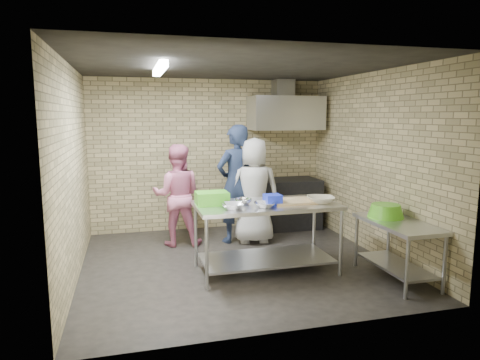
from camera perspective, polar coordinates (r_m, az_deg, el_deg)
The scene contains 26 objects.
floor at distance 6.14m, azimuth -0.43°, elevation -10.98°, with size 4.20×4.20×0.00m, color black.
ceiling at distance 5.82m, azimuth -0.46°, elevation 14.94°, with size 4.20×4.20×0.00m, color black.
back_wall at distance 7.77m, azimuth -4.12°, elevation 3.36°, with size 4.20×0.06×2.70m, color tan.
front_wall at distance 3.94m, azimuth 6.78°, elevation -1.82°, with size 4.20×0.06×2.70m, color tan.
left_wall at distance 5.69m, azimuth -21.41°, elevation 0.85°, with size 0.06×4.00×2.70m, color tan.
right_wall at distance 6.66m, azimuth 17.34°, elevation 2.11°, with size 0.06×4.00×2.70m, color tan.
prep_table at distance 5.70m, azimuth 3.51°, elevation -7.68°, with size 1.85×0.92×0.92m, color silver.
side_counter at distance 5.79m, azimuth 20.19°, elevation -8.83°, with size 0.60×1.20×0.75m, color silver.
stove at distance 7.93m, azimuth 6.07°, elevation -3.14°, with size 1.20×0.70×0.90m, color black.
range_hood at distance 7.82m, azimuth 6.13°, elevation 8.87°, with size 1.30×0.60×0.60m, color silver.
hood_duct at distance 7.97m, azimuth 5.79°, elevation 12.10°, with size 0.35×0.30×0.30m, color #A5A8AD.
wall_shelf at distance 8.10m, azimuth 7.63°, elevation 7.56°, with size 0.80×0.20×0.04m, color #3F2B19.
fluorescent_fixture at distance 5.65m, azimuth -10.66°, elevation 14.37°, with size 0.10×1.25×0.08m, color white.
green_crate at distance 5.51m, azimuth -3.77°, elevation -2.44°, with size 0.41×0.31×0.16m, color green.
blue_tub at distance 5.50m, azimuth 4.38°, elevation -2.63°, with size 0.21×0.21×0.13m, color #1C30D5.
cutting_board at distance 5.69m, azimuth 6.97°, elevation -2.83°, with size 0.56×0.43×0.03m, color tan.
mixing_bowl_a at distance 5.26m, azimuth -0.95°, elevation -3.48°, with size 0.29×0.29×0.07m, color silver.
mixing_bowl_b at distance 5.54m, azimuth 0.44°, elevation -2.86°, with size 0.22×0.22×0.07m, color silver.
mixing_bowl_c at distance 5.35m, azimuth 3.28°, elevation -3.32°, with size 0.27×0.27×0.07m, color silver.
ceramic_bowl at distance 5.70m, azimuth 10.73°, elevation -2.59°, with size 0.35×0.35×0.09m, color #C1B99A.
green_basin at distance 5.87m, azimuth 18.86°, elevation -3.90°, with size 0.46×0.46×0.17m, color #59C626, non-canonical shape.
bottle_red at distance 8.01m, azimuth 5.97°, elevation 8.36°, with size 0.07×0.07×0.18m, color #B22619.
bottle_green at distance 8.16m, azimuth 8.63°, elevation 8.21°, with size 0.06×0.06×0.15m, color green.
man_navy at distance 6.94m, azimuth -0.56°, elevation -0.51°, with size 0.70×0.46×1.92m, color black.
woman_pink at distance 6.85m, azimuth -8.40°, elevation -2.02°, with size 0.78×0.61×1.61m, color #CF6D90.
woman_white at distance 6.90m, azimuth 1.89°, elevation -1.43°, with size 0.84×0.54×1.71m, color silver.
Camera 1 is at (-1.43, -5.60, 2.06)m, focal length 31.98 mm.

